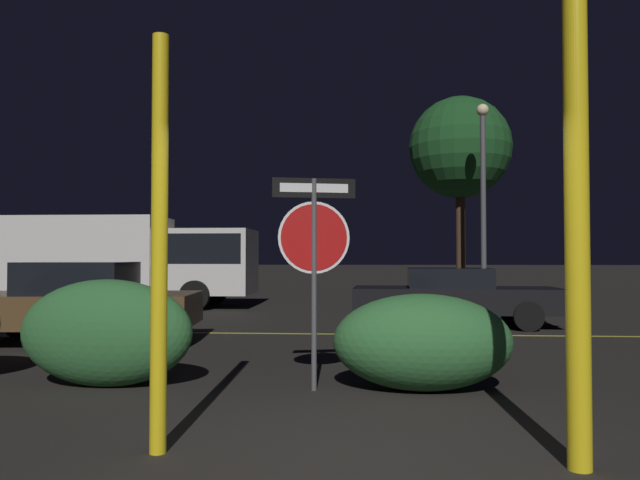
{
  "coord_description": "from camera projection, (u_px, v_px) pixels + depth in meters",
  "views": [
    {
      "loc": [
        0.07,
        -4.51,
        1.46
      ],
      "look_at": [
        -0.6,
        5.04,
        1.74
      ],
      "focal_mm": 35.0,
      "sensor_mm": 36.0,
      "label": 1
    }
  ],
  "objects": [
    {
      "name": "ground_plane",
      "position": [
        354.0,
        463.0,
        4.46
      ],
      "size": [
        260.0,
        260.0,
        0.0
      ],
      "primitive_type": "plane",
      "color": "black"
    },
    {
      "name": "yellow_pole_right",
      "position": [
        577.0,
        220.0,
        4.35
      ],
      "size": [
        0.17,
        0.17,
        3.46
      ],
      "primitive_type": "cylinder",
      "color": "yellow",
      "rests_on": "ground_plane"
    },
    {
      "name": "yellow_pole_left",
      "position": [
        159.0,
        242.0,
        4.72
      ],
      "size": [
        0.13,
        0.13,
        3.17
      ],
      "primitive_type": "cylinder",
      "color": "yellow",
      "rests_on": "ground_plane"
    },
    {
      "name": "delivery_truck",
      "position": [
        137.0,
        257.0,
        18.67
      ],
      "size": [
        7.14,
        2.54,
        2.69
      ],
      "rotation": [
        0.0,
        0.0,
        -1.57
      ],
      "color": "silver",
      "rests_on": "ground_plane"
    },
    {
      "name": "hedge_bush_1",
      "position": [
        107.0,
        333.0,
        7.12
      ],
      "size": [
        2.0,
        0.84,
        1.22
      ],
      "primitive_type": "ellipsoid",
      "color": "#2D6633",
      "rests_on": "ground_plane"
    },
    {
      "name": "passing_car_2",
      "position": [
        73.0,
        302.0,
        10.78
      ],
      "size": [
        4.48,
        2.37,
        1.4
      ],
      "rotation": [
        0.0,
        0.0,
        1.67
      ],
      "color": "brown",
      "rests_on": "ground_plane"
    },
    {
      "name": "stop_sign",
      "position": [
        314.0,
        238.0,
        6.94
      ],
      "size": [
        0.92,
        0.24,
        2.36
      ],
      "rotation": [
        0.0,
        0.0,
        0.23
      ],
      "color": "#4C4C51",
      "rests_on": "ground_plane"
    },
    {
      "name": "passing_car_3",
      "position": [
        454.0,
        296.0,
        13.44
      ],
      "size": [
        4.51,
        1.98,
        1.25
      ],
      "rotation": [
        0.0,
        0.0,
        -1.61
      ],
      "color": "black",
      "rests_on": "ground_plane"
    },
    {
      "name": "road_center_stripe",
      "position": [
        360.0,
        334.0,
        11.96
      ],
      "size": [
        40.64,
        0.12,
        0.01
      ],
      "primitive_type": "cube",
      "color": "gold",
      "rests_on": "ground_plane"
    },
    {
      "name": "street_lamp",
      "position": [
        483.0,
        187.0,
        18.24
      ],
      "size": [
        0.36,
        0.36,
        6.0
      ],
      "color": "#4C4C51",
      "rests_on": "ground_plane"
    },
    {
      "name": "hedge_bush_2",
      "position": [
        422.0,
        342.0,
        6.9
      ],
      "size": [
        1.98,
        1.11,
        1.07
      ],
      "primitive_type": "ellipsoid",
      "color": "#2D6633",
      "rests_on": "ground_plane"
    },
    {
      "name": "tree_0",
      "position": [
        460.0,
        148.0,
        21.57
      ],
      "size": [
        3.51,
        3.51,
        7.05
      ],
      "color": "#422D1E",
      "rests_on": "ground_plane"
    }
  ]
}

